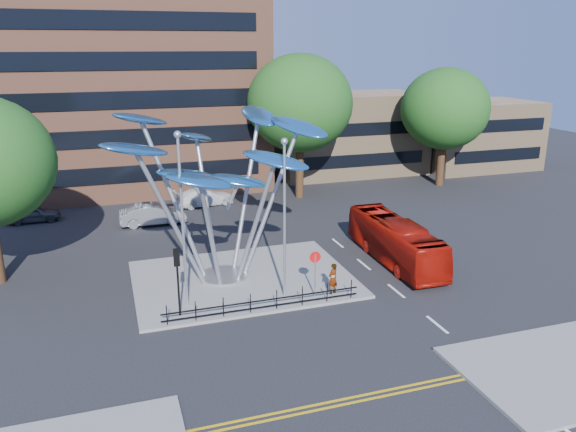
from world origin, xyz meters
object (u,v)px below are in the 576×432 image
object	(u,v)px
parked_car_left	(33,214)
tree_right	(300,103)
red_bus	(395,241)
no_entry_sign_island	(315,266)
tree_far	(445,109)
street_lamp_left	(182,206)
leaf_sculpture	(217,159)
traffic_light_island	(177,268)
parked_car_mid	(153,214)
parked_car_right	(204,197)
pedestrian	(333,279)
street_lamp_right	(284,205)

from	to	relation	value
parked_car_left	tree_right	bearing A→B (deg)	-90.75
red_bus	no_entry_sign_island	bearing A→B (deg)	-150.62
tree_far	street_lamp_left	size ratio (longest dim) A/B	1.23
leaf_sculpture	red_bus	distance (m)	11.97
traffic_light_island	tree_right	bearing A→B (deg)	56.31
parked_car_mid	parked_car_right	xyz separation A→B (m)	(4.50, 4.03, -0.07)
tree_far	red_bus	size ratio (longest dim) A/B	1.15
leaf_sculpture	no_entry_sign_island	distance (m)	7.71
pedestrian	parked_car_left	world-z (taller)	pedestrian
tree_far	leaf_sculpture	distance (m)	28.53
tree_far	traffic_light_island	world-z (taller)	tree_far
tree_right	parked_car_right	world-z (taller)	tree_right
no_entry_sign_island	street_lamp_left	bearing A→B (deg)	171.39
tree_far	street_lamp_left	world-z (taller)	tree_far
street_lamp_right	parked_car_right	world-z (taller)	street_lamp_right
no_entry_sign_island	parked_car_mid	distance (m)	16.96
traffic_light_island	pedestrian	distance (m)	8.16
red_bus	parked_car_right	world-z (taller)	red_bus
street_lamp_right	leaf_sculpture	bearing A→B (deg)	124.91
pedestrian	parked_car_right	size ratio (longest dim) A/B	0.34
tree_right	traffic_light_island	bearing A→B (deg)	-123.69
tree_right	leaf_sculpture	world-z (taller)	tree_right
pedestrian	traffic_light_island	bearing A→B (deg)	-26.70
street_lamp_left	no_entry_sign_island	xyz separation A→B (m)	(6.50, -0.98, -3.54)
tree_far	no_entry_sign_island	distance (m)	28.42
parked_car_mid	street_lamp_right	bearing A→B (deg)	-159.82
street_lamp_right	red_bus	distance (m)	9.32
street_lamp_left	red_bus	xyz separation A→B (m)	(13.00, 2.43, -4.04)
tree_far	parked_car_mid	distance (m)	27.86
tree_right	red_bus	size ratio (longest dim) A/B	1.29
tree_right	pedestrian	xyz separation A→B (m)	(-5.00, -19.50, -7.04)
no_entry_sign_island	red_bus	xyz separation A→B (m)	(6.50, 3.42, -0.50)
tree_far	traffic_light_island	xyz separation A→B (m)	(-27.00, -19.50, -4.49)
leaf_sculpture	street_lamp_left	size ratio (longest dim) A/B	1.45
leaf_sculpture	red_bus	size ratio (longest dim) A/B	1.35
no_entry_sign_island	tree_far	bearing A→B (deg)	44.25
leaf_sculpture	no_entry_sign_island	size ratio (longest dim) A/B	5.19
tree_far	parked_car_left	distance (m)	35.87
no_entry_sign_island	pedestrian	bearing A→B (deg)	-0.93
red_bus	parked_car_left	world-z (taller)	red_bus
tree_far	no_entry_sign_island	world-z (taller)	tree_far
traffic_light_island	red_bus	bearing A→B (deg)	14.27
traffic_light_island	no_entry_sign_island	size ratio (longest dim) A/B	1.40
street_lamp_left	parked_car_left	size ratio (longest dim) A/B	2.31
parked_car_left	tree_far	bearing A→B (deg)	-91.32
street_lamp_right	parked_car_right	xyz separation A→B (m)	(-0.83, 19.03, -4.38)
street_lamp_right	traffic_light_island	world-z (taller)	street_lamp_right
street_lamp_right	traffic_light_island	distance (m)	6.05
leaf_sculpture	street_lamp_right	bearing A→B (deg)	-55.09
traffic_light_island	parked_car_left	distance (m)	20.78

